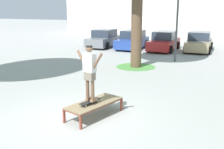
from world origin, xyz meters
TOP-DOWN VIEW (x-y plane):
  - ground_plane at (0.00, 0.00)m, footprint 120.00×120.00m
  - skate_box at (0.42, 0.25)m, footprint 1.32×2.04m
  - skateboard at (0.37, 0.08)m, footprint 0.41×0.82m
  - skater at (0.37, 0.08)m, footprint 0.98×0.38m
  - grass_patch_mid_back at (-0.45, 7.71)m, footprint 2.25×2.25m
  - car_grey at (-5.36, 14.63)m, footprint 1.97×4.23m
  - car_blue at (-2.75, 14.51)m, footprint 2.01×4.25m
  - car_red at (-0.14, 14.54)m, footprint 2.13×4.30m
  - car_tan at (2.47, 15.13)m, footprint 2.00×4.24m

SIDE VIEW (x-z plane):
  - ground_plane at x=0.00m, z-range 0.00..0.00m
  - grass_patch_mid_back at x=-0.45m, z-range 0.00..0.01m
  - skate_box at x=0.42m, z-range 0.18..0.64m
  - skateboard at x=0.37m, z-range 0.49..0.58m
  - car_grey at x=-5.36m, z-range -0.06..1.44m
  - car_blue at x=-2.75m, z-range -0.06..1.44m
  - car_red at x=-0.14m, z-range -0.06..1.44m
  - car_tan at x=2.47m, z-range -0.06..1.44m
  - skater at x=0.37m, z-range 0.68..2.38m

